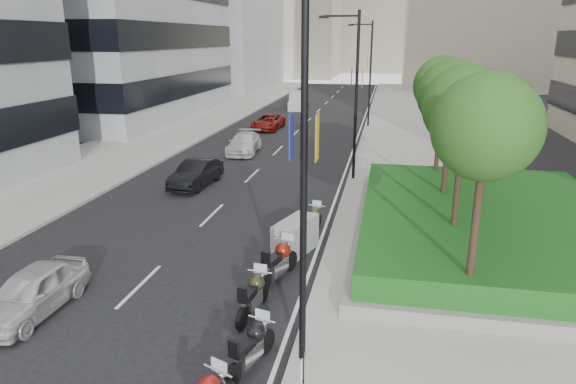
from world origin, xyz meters
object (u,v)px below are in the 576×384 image
(car_a, at_px, (32,292))
(lamp_post_0, at_px, (297,161))
(motorcycle_4, at_px, (279,262))
(car_d, at_px, (268,122))
(delivery_van, at_px, (299,101))
(motorcycle_6, at_px, (313,220))
(lamp_post_1, at_px, (354,88))
(lamp_post_2, at_px, (369,69))
(car_c, at_px, (244,143))
(motorcycle_3, at_px, (253,295))
(car_b, at_px, (196,174))
(motorcycle_2, at_px, (251,347))
(motorcycle_5, at_px, (295,237))

(car_a, bearing_deg, lamp_post_0, -5.62)
(motorcycle_4, xyz_separation_m, car_d, (-6.96, 28.03, -0.00))
(car_a, bearing_deg, delivery_van, 90.96)
(motorcycle_6, bearing_deg, lamp_post_1, 3.52)
(lamp_post_2, bearing_deg, delivery_van, 126.91)
(lamp_post_2, height_order, car_a, lamp_post_2)
(motorcycle_6, bearing_deg, car_c, 35.45)
(car_a, bearing_deg, motorcycle_6, 48.98)
(motorcycle_3, bearing_deg, car_c, 23.94)
(lamp_post_2, height_order, car_c, lamp_post_2)
(motorcycle_3, bearing_deg, lamp_post_1, 1.36)
(lamp_post_0, bearing_deg, motorcycle_6, 95.75)
(motorcycle_4, bearing_deg, motorcycle_6, 10.91)
(car_b, bearing_deg, car_c, 93.05)
(motorcycle_3, bearing_deg, motorcycle_2, -158.88)
(lamp_post_1, relative_size, motorcycle_3, 4.00)
(car_c, bearing_deg, motorcycle_4, -75.46)
(lamp_post_0, distance_m, delivery_van, 46.46)
(motorcycle_4, bearing_deg, lamp_post_0, -145.73)
(lamp_post_1, height_order, motorcycle_3, lamp_post_1)
(car_a, height_order, car_d, car_a)
(lamp_post_1, relative_size, car_c, 1.93)
(lamp_post_1, height_order, lamp_post_2, same)
(lamp_post_0, bearing_deg, motorcycle_3, 128.30)
(lamp_post_1, bearing_deg, car_d, 118.44)
(motorcycle_4, xyz_separation_m, car_a, (-6.51, -3.39, 0.01))
(lamp_post_2, distance_m, motorcycle_4, 31.06)
(motorcycle_3, distance_m, car_b, 13.87)
(car_d, bearing_deg, car_b, -86.60)
(motorcycle_4, height_order, delivery_van, delivery_van)
(lamp_post_0, height_order, car_b, lamp_post_0)
(car_b, bearing_deg, delivery_van, 94.68)
(lamp_post_0, bearing_deg, lamp_post_2, 90.00)
(motorcycle_6, xyz_separation_m, car_b, (-7.13, 5.65, 0.13))
(delivery_van, bearing_deg, motorcycle_5, -84.99)
(lamp_post_2, relative_size, motorcycle_6, 4.30)
(motorcycle_2, bearing_deg, lamp_post_0, -50.46)
(motorcycle_2, bearing_deg, motorcycle_3, 29.45)
(motorcycle_2, xyz_separation_m, motorcycle_3, (-0.60, 2.46, 0.02))
(car_d, distance_m, delivery_van, 13.28)
(motorcycle_5, relative_size, car_c, 0.49)
(lamp_post_1, relative_size, motorcycle_4, 3.78)
(lamp_post_1, distance_m, car_c, 10.63)
(lamp_post_0, distance_m, motorcycle_2, 4.61)
(car_a, height_order, car_b, car_b)
(motorcycle_5, relative_size, car_a, 0.59)
(motorcycle_5, distance_m, car_d, 26.77)
(motorcycle_4, bearing_deg, motorcycle_3, -169.66)
(motorcycle_4, bearing_deg, car_a, 134.49)
(lamp_post_2, height_order, motorcycle_3, lamp_post_2)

